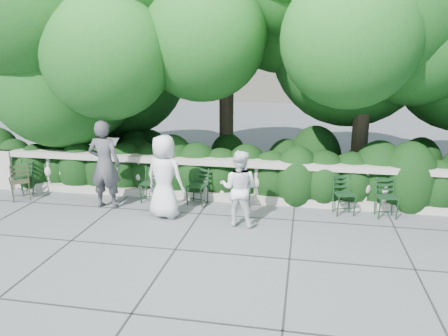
% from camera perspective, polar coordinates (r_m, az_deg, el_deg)
% --- Properties ---
extents(ground, '(90.00, 90.00, 0.00)m').
position_cam_1_polar(ground, '(8.65, -1.24, -8.09)').
color(ground, '#505358').
rests_on(ground, ground).
extents(balustrade, '(12.00, 0.44, 1.00)m').
position_cam_1_polar(balustrade, '(10.16, 0.84, -1.67)').
color(balustrade, '#9E998E').
rests_on(balustrade, ground).
extents(shrub_hedge, '(15.00, 2.60, 1.70)m').
position_cam_1_polar(shrub_hedge, '(11.43, 1.86, -2.34)').
color(shrub_hedge, black).
rests_on(shrub_hedge, ground).
extents(tree_canopy, '(15.04, 6.52, 6.78)m').
position_cam_1_polar(tree_canopy, '(11.05, 5.90, 17.80)').
color(tree_canopy, '#3F3023').
rests_on(tree_canopy, ground).
extents(chair_a, '(0.54, 0.57, 0.84)m').
position_cam_1_polar(chair_a, '(11.77, -25.25, -3.28)').
color(chair_a, black).
rests_on(chair_a, ground).
extents(chair_b, '(0.47, 0.51, 0.84)m').
position_cam_1_polar(chair_b, '(10.24, -9.82, -4.61)').
color(chair_b, black).
rests_on(chair_b, ground).
extents(chair_c, '(0.53, 0.56, 0.84)m').
position_cam_1_polar(chair_c, '(9.95, -3.83, -5.00)').
color(chair_c, black).
rests_on(chair_c, ground).
extents(chair_d, '(0.50, 0.54, 0.84)m').
position_cam_1_polar(chair_d, '(9.64, 2.26, -5.66)').
color(chair_d, black).
rests_on(chair_d, ground).
extents(chair_e, '(0.50, 0.54, 0.84)m').
position_cam_1_polar(chair_e, '(9.77, 20.50, -6.33)').
color(chair_e, black).
rests_on(chair_e, ground).
extents(chair_f, '(0.55, 0.58, 0.84)m').
position_cam_1_polar(chair_f, '(9.69, 15.54, -6.10)').
color(chair_f, black).
rests_on(chair_f, ground).
extents(chair_weathered, '(0.64, 0.65, 0.84)m').
position_cam_1_polar(chair_weathered, '(11.26, -24.85, -4.01)').
color(chair_weathered, black).
rests_on(chair_weathered, ground).
extents(person_businessman, '(0.98, 0.77, 1.76)m').
position_cam_1_polar(person_businessman, '(9.13, -7.80, -1.14)').
color(person_businessman, silver).
rests_on(person_businessman, ground).
extents(person_woman_grey, '(0.72, 0.48, 1.98)m').
position_cam_1_polar(person_woman_grey, '(9.95, -15.31, 0.44)').
color(person_woman_grey, '#3D3D42').
rests_on(person_woman_grey, ground).
extents(person_casual_man, '(0.82, 0.69, 1.53)m').
position_cam_1_polar(person_casual_man, '(8.67, 2.00, -2.65)').
color(person_casual_man, white).
rests_on(person_casual_man, ground).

